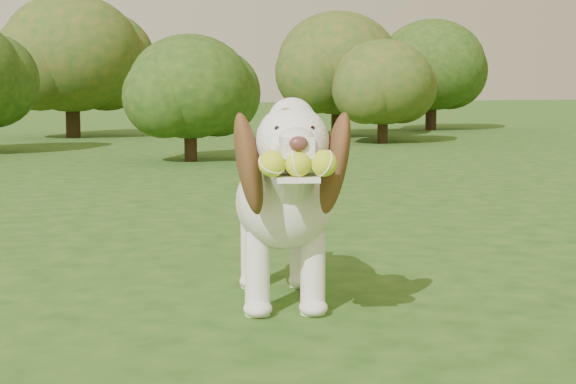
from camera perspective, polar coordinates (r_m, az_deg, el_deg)
name	(u,v)px	position (r m, az deg, el deg)	size (l,w,h in m)	color
ground	(338,283)	(4.16, 3.23, -5.89)	(80.00, 80.00, 0.00)	#1E4413
dog	(282,196)	(3.64, -0.37, -0.24)	(0.76, 1.32, 0.88)	white
shrub_i	(71,53)	(15.96, -13.85, 8.71)	(2.42, 2.42, 2.50)	#382314
shrub_h	(432,65)	(18.37, 9.29, 8.11)	(2.18, 2.18, 2.26)	#382314
shrub_d	(383,82)	(14.06, 6.17, 7.07)	(1.58, 1.58, 1.64)	#382314
shrub_f	(338,63)	(15.68, 3.24, 8.31)	(2.14, 2.14, 2.21)	#382314
shrub_c	(190,87)	(10.74, -6.36, 6.78)	(1.48, 1.48, 1.53)	#382314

